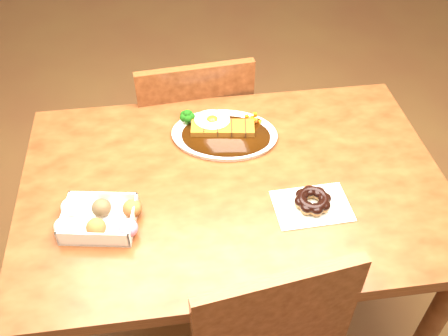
{
  "coord_description": "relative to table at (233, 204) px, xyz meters",
  "views": [
    {
      "loc": [
        -0.16,
        -0.98,
        1.76
      ],
      "look_at": [
        -0.03,
        -0.01,
        0.81
      ],
      "focal_mm": 40.0,
      "sensor_mm": 36.0,
      "label": 1
    }
  ],
  "objects": [
    {
      "name": "donut_box",
      "position": [
        -0.37,
        -0.11,
        0.12
      ],
      "size": [
        0.22,
        0.17,
        0.05
      ],
      "rotation": [
        0.0,
        0.0,
        -0.17
      ],
      "color": "white",
      "rests_on": "table"
    },
    {
      "name": "chair_far",
      "position": [
        -0.08,
        0.54,
        -0.17
      ],
      "size": [
        0.46,
        0.46,
        0.87
      ],
      "rotation": [
        0.0,
        0.0,
        3.23
      ],
      "color": "#47200E",
      "rests_on": "ground"
    },
    {
      "name": "pon_de_ring",
      "position": [
        0.19,
        -0.12,
        0.12
      ],
      "size": [
        0.21,
        0.15,
        0.04
      ],
      "rotation": [
        0.0,
        0.0,
        0.03
      ],
      "color": "silver",
      "rests_on": "table"
    },
    {
      "name": "table",
      "position": [
        0.0,
        0.0,
        0.0
      ],
      "size": [
        1.2,
        0.8,
        0.75
      ],
      "color": "#47200E",
      "rests_on": "ground"
    },
    {
      "name": "ground",
      "position": [
        0.0,
        0.0,
        -0.65
      ],
      "size": [
        6.0,
        6.0,
        0.0
      ],
      "primitive_type": "plane",
      "color": "brown",
      "rests_on": "ground"
    },
    {
      "name": "katsu_curry_plate",
      "position": [
        -0.01,
        0.2,
        0.12
      ],
      "size": [
        0.36,
        0.29,
        0.06
      ],
      "rotation": [
        0.0,
        0.0,
        -0.21
      ],
      "color": "white",
      "rests_on": "table"
    }
  ]
}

